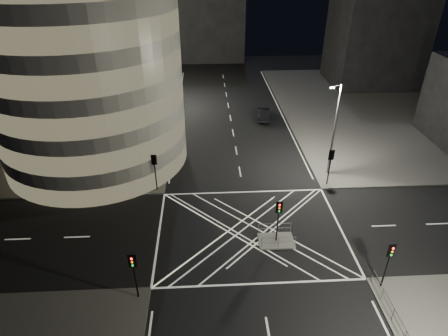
{
  "coord_description": "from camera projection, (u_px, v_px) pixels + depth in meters",
  "views": [
    {
      "loc": [
        -3.73,
        -25.23,
        21.58
      ],
      "look_at": [
        -2.0,
        5.87,
        3.0
      ],
      "focal_mm": 30.0,
      "sensor_mm": 36.0,
      "label": 1
    }
  ],
  "objects": [
    {
      "name": "ground",
      "position": [
        250.0,
        231.0,
        32.86
      ],
      "size": [
        120.0,
        120.0,
        0.0
      ],
      "primitive_type": "plane",
      "color": "black",
      "rests_on": "ground"
    },
    {
      "name": "sidewalk_far_left",
      "position": [
        32.0,
        116.0,
        54.6
      ],
      "size": [
        42.0,
        42.0,
        0.15
      ],
      "primitive_type": "cube",
      "color": "#565451",
      "rests_on": "ground"
    },
    {
      "name": "sidewalk_far_right",
      "position": [
        418.0,
        108.0,
        57.36
      ],
      "size": [
        42.0,
        42.0,
        0.15
      ],
      "primitive_type": "cube",
      "color": "#565451",
      "rests_on": "ground"
    },
    {
      "name": "central_island",
      "position": [
        276.0,
        241.0,
        31.63
      ],
      "size": [
        3.0,
        2.0,
        0.15
      ],
      "primitive_type": "cube",
      "color": "slate",
      "rests_on": "ground"
    },
    {
      "name": "office_tower_curved",
      "position": [
        49.0,
        39.0,
        41.46
      ],
      "size": [
        30.0,
        29.0,
        27.2
      ],
      "color": "gray",
      "rests_on": "sidewalk_far_left"
    },
    {
      "name": "office_block_rear",
      "position": [
        92.0,
        18.0,
        62.12
      ],
      "size": [
        24.0,
        16.0,
        22.0
      ],
      "primitive_type": "cube",
      "color": "gray",
      "rests_on": "sidewalk_far_left"
    },
    {
      "name": "building_right_far",
      "position": [
        375.0,
        39.0,
        64.48
      ],
      "size": [
        14.0,
        12.0,
        15.0
      ],
      "primitive_type": "cube",
      "color": "black",
      "rests_on": "sidewalk_far_right"
    },
    {
      "name": "building_far_end",
      "position": [
        201.0,
        16.0,
        77.8
      ],
      "size": [
        18.0,
        8.0,
        18.0
      ],
      "primitive_type": "cube",
      "color": "black",
      "rests_on": "ground"
    },
    {
      "name": "tree_a",
      "position": [
        138.0,
        139.0,
        37.64
      ],
      "size": [
        3.95,
        3.95,
        6.9
      ],
      "color": "black",
      "rests_on": "sidewalk_far_left"
    },
    {
      "name": "tree_b",
      "position": [
        145.0,
        115.0,
        42.71
      ],
      "size": [
        4.42,
        4.42,
        7.31
      ],
      "color": "black",
      "rests_on": "sidewalk_far_left"
    },
    {
      "name": "tree_c",
      "position": [
        151.0,
        99.0,
        47.99
      ],
      "size": [
        3.89,
        3.89,
        6.74
      ],
      "color": "black",
      "rests_on": "sidewalk_far_left"
    },
    {
      "name": "tree_d",
      "position": [
        156.0,
        80.0,
        52.89
      ],
      "size": [
        5.05,
        5.05,
        7.89
      ],
      "color": "black",
      "rests_on": "sidewalk_far_left"
    },
    {
      "name": "tree_e",
      "position": [
        160.0,
        73.0,
        58.36
      ],
      "size": [
        3.65,
        3.65,
        6.45
      ],
      "color": "black",
      "rests_on": "sidewalk_far_left"
    },
    {
      "name": "traffic_signal_fl",
      "position": [
        155.0,
        166.0,
        36.78
      ],
      "size": [
        0.55,
        0.22,
        4.0
      ],
      "color": "black",
      "rests_on": "sidewalk_far_left"
    },
    {
      "name": "traffic_signal_nl",
      "position": [
        134.0,
        268.0,
        25.12
      ],
      "size": [
        0.55,
        0.22,
        4.0
      ],
      "color": "black",
      "rests_on": "sidewalk_near_left"
    },
    {
      "name": "traffic_signal_fr",
      "position": [
        331.0,
        161.0,
        37.62
      ],
      "size": [
        0.55,
        0.22,
        4.0
      ],
      "color": "black",
      "rests_on": "sidewalk_far_right"
    },
    {
      "name": "traffic_signal_nr",
      "position": [
        389.0,
        258.0,
        25.96
      ],
      "size": [
        0.55,
        0.22,
        4.0
      ],
      "color": "black",
      "rests_on": "sidewalk_near_right"
    },
    {
      "name": "traffic_signal_island",
      "position": [
        278.0,
        214.0,
        30.18
      ],
      "size": [
        0.55,
        0.22,
        4.0
      ],
      "color": "black",
      "rests_on": "central_island"
    },
    {
      "name": "street_lamp_left_near",
      "position": [
        151.0,
        120.0,
        39.86
      ],
      "size": [
        1.25,
        0.25,
        10.0
      ],
      "color": "slate",
      "rests_on": "sidewalk_far_left"
    },
    {
      "name": "street_lamp_left_far",
      "position": [
        165.0,
        71.0,
        55.3
      ],
      "size": [
        1.25,
        0.25,
        10.0
      ],
      "color": "slate",
      "rests_on": "sidewalk_far_left"
    },
    {
      "name": "street_lamp_right_far",
      "position": [
        334.0,
        128.0,
        38.19
      ],
      "size": [
        1.25,
        0.25,
        10.0
      ],
      "color": "slate",
      "rests_on": "sidewalk_far_right"
    },
    {
      "name": "railing_island_south",
      "position": [
        278.0,
        242.0,
        30.54
      ],
      "size": [
        2.8,
        0.06,
        1.1
      ],
      "primitive_type": "cube",
      "color": "slate",
      "rests_on": "central_island"
    },
    {
      "name": "railing_island_north",
      "position": [
        275.0,
        228.0,
        32.08
      ],
      "size": [
        2.8,
        0.06,
        1.1
      ],
      "primitive_type": "cube",
      "color": "slate",
      "rests_on": "central_island"
    },
    {
      "name": "sedan",
      "position": [
        263.0,
        114.0,
        53.6
      ],
      "size": [
        2.17,
        4.9,
        1.56
      ],
      "primitive_type": "imported",
      "rotation": [
        0.0,
        0.0,
        3.03
      ],
      "color": "black",
      "rests_on": "ground"
    }
  ]
}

